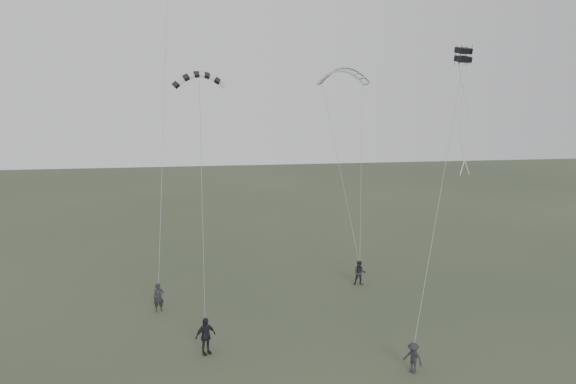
{
  "coord_description": "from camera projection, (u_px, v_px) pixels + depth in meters",
  "views": [
    {
      "loc": [
        -3.46,
        -26.98,
        13.17
      ],
      "look_at": [
        1.38,
        5.07,
        7.17
      ],
      "focal_mm": 35.0,
      "sensor_mm": 36.0,
      "label": 1
    }
  ],
  "objects": [
    {
      "name": "flyer_center",
      "position": [
        205.0,
        336.0,
        28.08
      ],
      "size": [
        1.21,
        0.95,
        1.91
      ],
      "primitive_type": "imported",
      "rotation": [
        0.0,
        0.0,
        0.51
      ],
      "color": "black",
      "rests_on": "ground"
    },
    {
      "name": "kite_striped",
      "position": [
        199.0,
        74.0,
        28.49
      ],
      "size": [
        2.68,
        1.14,
        1.22
      ],
      "primitive_type": null,
      "rotation": [
        0.34,
        0.0,
        0.07
      ],
      "color": "black",
      "rests_on": "flyer_center"
    },
    {
      "name": "ground",
      "position": [
        276.0,
        346.0,
        29.13
      ],
      "size": [
        140.0,
        140.0,
        0.0
      ],
      "primitive_type": "plane",
      "color": "#333F2C",
      "rests_on": "ground"
    },
    {
      "name": "kite_pale_large",
      "position": [
        342.0,
        70.0,
        41.65
      ],
      "size": [
        3.91,
        3.23,
        1.76
      ],
      "primitive_type": null,
      "rotation": [
        0.17,
        0.0,
        -0.61
      ],
      "color": "#ADAFB2",
      "rests_on": "flyer_right"
    },
    {
      "name": "kite_box",
      "position": [
        463.0,
        55.0,
        29.92
      ],
      "size": [
        0.79,
        0.9,
        0.85
      ],
      "primitive_type": null,
      "rotation": [
        0.19,
        0.0,
        0.14
      ],
      "color": "black",
      "rests_on": "flyer_far"
    },
    {
      "name": "flyer_far",
      "position": [
        413.0,
        358.0,
        26.27
      ],
      "size": [
        1.02,
        1.1,
        1.49
      ],
      "primitive_type": "imported",
      "rotation": [
        0.0,
        0.0,
        -0.91
      ],
      "color": "#242328",
      "rests_on": "ground"
    },
    {
      "name": "flyer_left",
      "position": [
        159.0,
        297.0,
        33.52
      ],
      "size": [
        0.7,
        0.52,
        1.73
      ],
      "primitive_type": "imported",
      "rotation": [
        0.0,
        0.0,
        0.19
      ],
      "color": "#222228",
      "rests_on": "ground"
    },
    {
      "name": "flyer_right",
      "position": [
        360.0,
        273.0,
        38.02
      ],
      "size": [
        0.94,
        0.81,
        1.69
      ],
      "primitive_type": "imported",
      "rotation": [
        0.0,
        0.0,
        -0.23
      ],
      "color": "#232328",
      "rests_on": "ground"
    }
  ]
}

